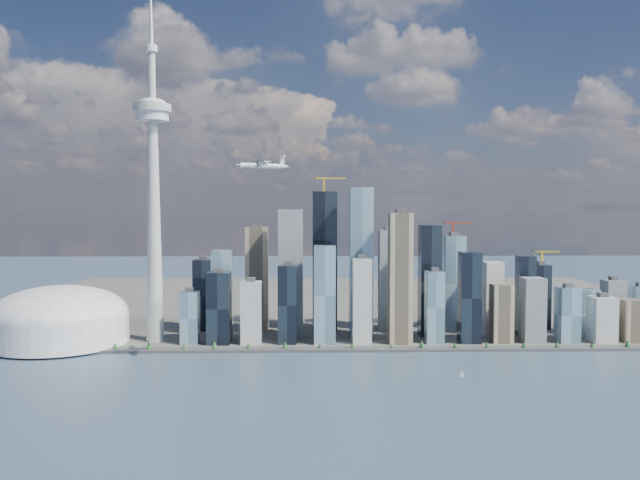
{
  "coord_description": "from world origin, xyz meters",
  "views": [
    {
      "loc": [
        -67.4,
        -636.61,
        206.62
      ],
      "look_at": [
        -49.45,
        260.0,
        159.62
      ],
      "focal_mm": 35.0,
      "sensor_mm": 36.0,
      "label": 1
    }
  ],
  "objects_px": {
    "dome_stadium": "(60,319)",
    "sailboat_west": "(462,374)",
    "needle_tower": "(153,188)",
    "airplane": "(263,165)"
  },
  "relations": [
    {
      "from": "dome_stadium",
      "to": "sailboat_west",
      "type": "xyz_separation_m",
      "value": [
        560.66,
        -189.03,
        -36.33
      ]
    },
    {
      "from": "dome_stadium",
      "to": "sailboat_west",
      "type": "bearing_deg",
      "value": -18.63
    },
    {
      "from": "sailboat_west",
      "to": "needle_tower",
      "type": "bearing_deg",
      "value": 166.1
    },
    {
      "from": "needle_tower",
      "to": "dome_stadium",
      "type": "relative_size",
      "value": 2.75
    },
    {
      "from": "dome_stadium",
      "to": "needle_tower",
      "type": "bearing_deg",
      "value": 4.09
    },
    {
      "from": "dome_stadium",
      "to": "airplane",
      "type": "relative_size",
      "value": 3.13
    },
    {
      "from": "dome_stadium",
      "to": "airplane",
      "type": "height_order",
      "value": "airplane"
    },
    {
      "from": "dome_stadium",
      "to": "sailboat_west",
      "type": "relative_size",
      "value": 20.66
    },
    {
      "from": "airplane",
      "to": "dome_stadium",
      "type": "bearing_deg",
      "value": 128.3
    },
    {
      "from": "needle_tower",
      "to": "dome_stadium",
      "type": "height_order",
      "value": "needle_tower"
    }
  ]
}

